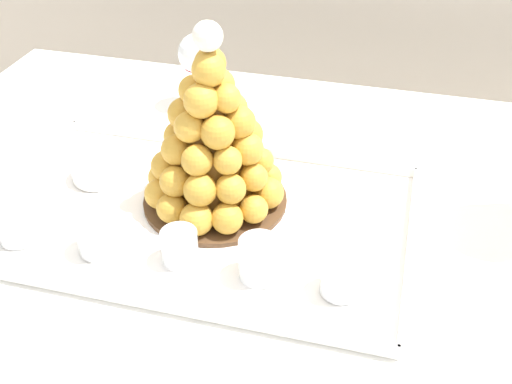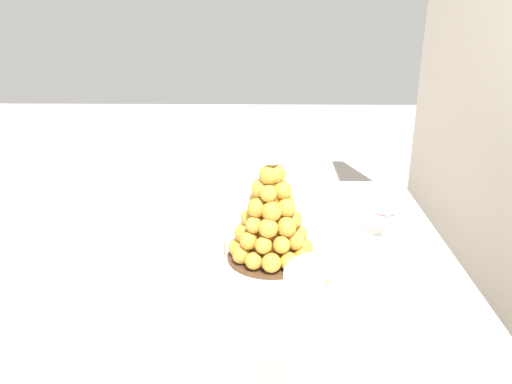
# 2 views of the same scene
# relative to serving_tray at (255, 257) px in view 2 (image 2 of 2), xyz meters

# --- Properties ---
(buffet_table) EXTENTS (1.74, 1.00, 0.77)m
(buffet_table) POSITION_rel_serving_tray_xyz_m (0.26, 0.03, -0.08)
(buffet_table) COLOR brown
(buffet_table) RESTS_ON ground_plane
(serving_tray) EXTENTS (0.64, 0.40, 0.02)m
(serving_tray) POSITION_rel_serving_tray_xyz_m (0.00, 0.00, 0.00)
(serving_tray) COLOR white
(serving_tray) RESTS_ON buffet_table
(croquembouche) EXTENTS (0.23, 0.23, 0.30)m
(croquembouche) POSITION_rel_serving_tray_xyz_m (0.01, 0.04, 0.11)
(croquembouche) COLOR #4C331E
(croquembouche) RESTS_ON serving_tray
(dessert_cup_left) EXTENTS (0.06, 0.06, 0.05)m
(dessert_cup_left) POSITION_rel_serving_tray_xyz_m (-0.24, -0.12, 0.03)
(dessert_cup_left) COLOR silver
(dessert_cup_left) RESTS_ON serving_tray
(dessert_cup_mid_left) EXTENTS (0.06, 0.06, 0.05)m
(dessert_cup_mid_left) POSITION_rel_serving_tray_xyz_m (-0.11, -0.11, 0.02)
(dessert_cup_mid_left) COLOR silver
(dessert_cup_mid_left) RESTS_ON serving_tray
(dessert_cup_centre) EXTENTS (0.05, 0.05, 0.05)m
(dessert_cup_centre) POSITION_rel_serving_tray_xyz_m (0.01, -0.10, 0.03)
(dessert_cup_centre) COLOR silver
(dessert_cup_centre) RESTS_ON serving_tray
(dessert_cup_mid_right) EXTENTS (0.06, 0.06, 0.06)m
(dessert_cup_mid_right) POSITION_rel_serving_tray_xyz_m (0.12, -0.10, 0.03)
(dessert_cup_mid_right) COLOR silver
(dessert_cup_mid_right) RESTS_ON serving_tray
(dessert_cup_right) EXTENTS (0.05, 0.05, 0.05)m
(dessert_cup_right) POSITION_rel_serving_tray_xyz_m (0.23, -0.11, 0.02)
(dessert_cup_right) COLOR silver
(dessert_cup_right) RESTS_ON serving_tray
(creme_brulee_ramekin) EXTENTS (0.09, 0.09, 0.03)m
(creme_brulee_ramekin) POSITION_rel_serving_tray_xyz_m (-0.20, 0.06, 0.02)
(creme_brulee_ramekin) COLOR white
(creme_brulee_ramekin) RESTS_ON serving_tray
(macaron_goblet) EXTENTS (0.14, 0.14, 0.28)m
(macaron_goblet) POSITION_rel_serving_tray_xyz_m (0.55, 0.12, 0.17)
(macaron_goblet) COLOR white
(macaron_goblet) RESTS_ON buffet_table
(wine_glass) EXTENTS (0.08, 0.08, 0.15)m
(wine_glass) POSITION_rel_serving_tray_xyz_m (-0.12, 0.36, 0.10)
(wine_glass) COLOR silver
(wine_glass) RESTS_ON buffet_table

